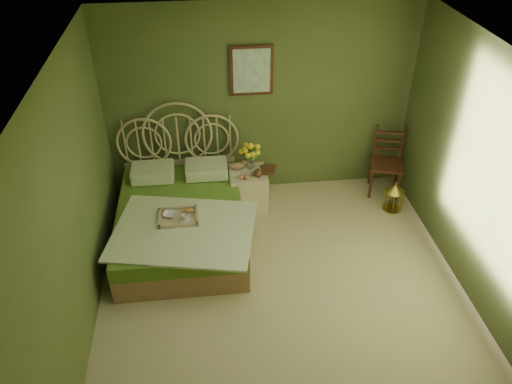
{
  "coord_description": "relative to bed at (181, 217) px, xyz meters",
  "views": [
    {
      "loc": [
        -0.75,
        -3.63,
        4.1
      ],
      "look_at": [
        -0.2,
        1.0,
        0.78
      ],
      "focal_mm": 35.0,
      "sensor_mm": 36.0,
      "label": 1
    }
  ],
  "objects": [
    {
      "name": "chair",
      "position": [
        2.8,
        0.74,
        0.23
      ],
      "size": [
        0.52,
        0.52,
        0.95
      ],
      "rotation": [
        0.0,
        0.0,
        -0.29
      ],
      "color": "#3E1B10",
      "rests_on": "floor"
    },
    {
      "name": "wall_back",
      "position": [
        1.1,
        1.01,
        1.0
      ],
      "size": [
        4.0,
        0.0,
        4.0
      ],
      "primitive_type": "plane",
      "rotation": [
        1.57,
        0.0,
        0.0
      ],
      "color": "#556032",
      "rests_on": "floor"
    },
    {
      "name": "wall_art",
      "position": [
        0.98,
        0.98,
        1.45
      ],
      "size": [
        0.54,
        0.04,
        0.64
      ],
      "color": "#3E1B10",
      "rests_on": "wall_back"
    },
    {
      "name": "floor",
      "position": [
        1.1,
        -1.24,
        -0.3
      ],
      "size": [
        4.5,
        4.5,
        0.0
      ],
      "primitive_type": "plane",
      "color": "tan",
      "rests_on": "ground"
    },
    {
      "name": "wall_left",
      "position": [
        -0.9,
        -1.24,
        1.0
      ],
      "size": [
        0.0,
        4.5,
        4.5
      ],
      "primitive_type": "plane",
      "rotation": [
        1.57,
        0.0,
        1.57
      ],
      "color": "#556032",
      "rests_on": "floor"
    },
    {
      "name": "coffee_cup",
      "position": [
        0.07,
        -0.36,
        0.27
      ],
      "size": [
        0.1,
        0.1,
        0.08
      ],
      "primitive_type": "imported",
      "rotation": [
        0.0,
        0.0,
        -0.32
      ],
      "color": "white",
      "rests_on": "bed"
    },
    {
      "name": "birdcage",
      "position": [
        2.8,
        0.25,
        -0.11
      ],
      "size": [
        0.25,
        0.25,
        0.39
      ],
      "rotation": [
        0.0,
        0.0,
        0.34
      ],
      "color": "gold",
      "rests_on": "floor"
    },
    {
      "name": "bed",
      "position": [
        0.0,
        0.0,
        0.0
      ],
      "size": [
        1.76,
        2.23,
        1.38
      ],
      "color": "#AC7D56",
      "rests_on": "floor"
    },
    {
      "name": "book_upper",
      "position": [
        1.06,
        0.57,
        0.26
      ],
      "size": [
        0.25,
        0.29,
        0.02
      ],
      "primitive_type": "imported",
      "rotation": [
        0.0,
        0.0,
        -0.33
      ],
      "color": "#472819",
      "rests_on": "nightstand"
    },
    {
      "name": "nightstand",
      "position": [
        0.89,
        0.57,
        0.05
      ],
      "size": [
        0.49,
        0.49,
        0.96
      ],
      "color": "#EFE2C2",
      "rests_on": "floor"
    },
    {
      "name": "ceiling",
      "position": [
        1.1,
        -1.24,
        2.3
      ],
      "size": [
        4.5,
        4.5,
        0.0
      ],
      "primitive_type": "plane",
      "rotation": [
        3.14,
        0.0,
        0.0
      ],
      "color": "silver",
      "rests_on": "wall_back"
    },
    {
      "name": "book_lower",
      "position": [
        1.06,
        0.57,
        0.24
      ],
      "size": [
        0.17,
        0.22,
        0.02
      ],
      "primitive_type": "imported",
      "rotation": [
        0.0,
        0.0,
        0.07
      ],
      "color": "#381E0F",
      "rests_on": "nightstand"
    },
    {
      "name": "cereal_bowl",
      "position": [
        -0.11,
        -0.25,
        0.25
      ],
      "size": [
        0.18,
        0.18,
        0.04
      ],
      "primitive_type": "imported",
      "rotation": [
        0.0,
        0.0,
        -0.32
      ],
      "color": "white",
      "rests_on": "bed"
    },
    {
      "name": "wall_right",
      "position": [
        3.1,
        -1.24,
        1.0
      ],
      "size": [
        0.0,
        4.5,
        4.5
      ],
      "primitive_type": "plane",
      "rotation": [
        1.57,
        0.0,
        -1.57
      ],
      "color": "#556032",
      "rests_on": "floor"
    }
  ]
}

